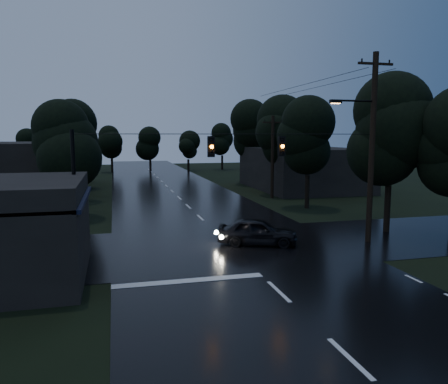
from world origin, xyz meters
name	(u,v)px	position (x,y,z in m)	size (l,w,h in m)	color
ground	(350,359)	(0.00, 0.00, 0.00)	(160.00, 160.00, 0.00)	black
main_road	(179,198)	(0.00, 30.00, 0.00)	(12.00, 120.00, 0.02)	black
cross_street	(230,246)	(0.00, 12.00, 0.00)	(60.00, 9.00, 0.02)	black
building_far_right	(302,168)	(14.00, 34.00, 2.20)	(10.00, 14.00, 4.40)	black
building_far_left	(33,166)	(-14.00, 40.00, 2.50)	(10.00, 16.00, 5.00)	black
utility_pole_main	(371,144)	(7.41, 11.00, 5.26)	(3.50, 0.30, 10.00)	black
utility_pole_far	(272,156)	(8.30, 28.00, 3.88)	(2.00, 0.30, 7.50)	black
anchor_pole_left	(75,197)	(-7.50, 11.00, 3.00)	(0.18, 0.18, 6.00)	black
span_signals	(246,146)	(0.56, 10.99, 5.24)	(15.00, 0.37, 1.12)	black
tree_corner_near	(391,131)	(10.00, 13.00, 5.99)	(4.48, 4.48, 9.44)	black
tree_left_a	(64,143)	(-9.00, 22.00, 5.24)	(3.92, 3.92, 8.26)	black
tree_left_b	(66,137)	(-9.60, 30.00, 5.62)	(4.20, 4.20, 8.85)	black
tree_left_c	(70,133)	(-10.20, 40.00, 5.99)	(4.48, 4.48, 9.44)	black
tree_right_a	(308,137)	(9.00, 22.00, 5.62)	(4.20, 4.20, 8.85)	black
tree_right_b	(278,133)	(9.60, 30.00, 5.99)	(4.48, 4.48, 9.44)	black
tree_right_c	(252,130)	(10.20, 40.00, 6.37)	(4.76, 4.76, 10.03)	black
car	(258,231)	(1.50, 11.89, 0.71)	(1.68, 4.16, 1.42)	black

